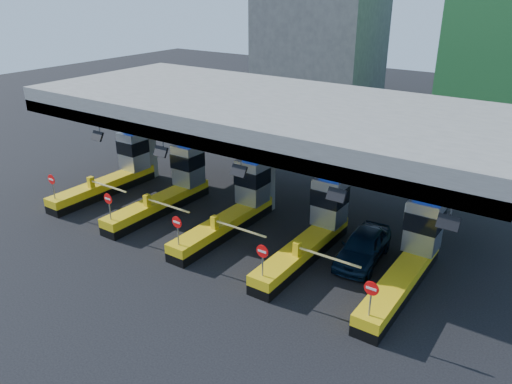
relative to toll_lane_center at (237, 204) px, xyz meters
The scene contains 9 objects.
ground 1.42m from the toll_lane_center, 90.42° to the right, with size 120.00×120.00×0.00m, color black.
toll_canopy 5.40m from the toll_lane_center, 90.02° to the left, with size 28.00×12.09×7.00m.
toll_lane_far_left 10.00m from the toll_lane_center, behind, with size 4.43×8.00×4.16m.
toll_lane_left 5.00m from the toll_lane_center, behind, with size 4.43×8.00×4.16m.
toll_lane_center is the anchor object (origin of this frame).
toll_lane_right 5.00m from the toll_lane_center, ahead, with size 4.43×8.00×4.16m.
toll_lane_far_right 10.00m from the toll_lane_center, ahead, with size 4.43×8.00×4.16m.
bg_building_concrete 39.11m from the toll_lane_center, 111.40° to the left, with size 14.00×10.00×18.00m, color #4C4C49.
van 7.50m from the toll_lane_center, ahead, with size 1.89×4.70×1.60m, color black.
Camera 1 is at (15.46, -20.31, 13.00)m, focal length 35.00 mm.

